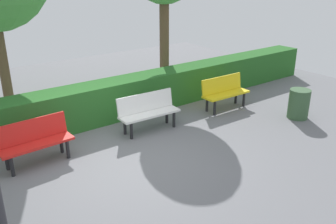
% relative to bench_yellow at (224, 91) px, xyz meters
% --- Properties ---
extents(ground_plane, '(17.68, 17.68, 0.00)m').
position_rel_bench_yellow_xyz_m(ground_plane, '(3.65, 0.88, -0.48)').
color(ground_plane, slate).
extents(bench_yellow, '(1.38, 0.48, 0.86)m').
position_rel_bench_yellow_xyz_m(bench_yellow, '(0.00, 0.00, 0.00)').
color(bench_yellow, yellow).
rests_on(bench_yellow, ground_plane).
extents(bench_white, '(1.47, 0.52, 0.86)m').
position_rel_bench_yellow_xyz_m(bench_white, '(2.43, -0.06, 0.00)').
color(bench_white, white).
rests_on(bench_white, ground_plane).
extents(bench_red, '(1.40, 0.51, 0.86)m').
position_rel_bench_yellow_xyz_m(bench_red, '(5.03, -0.07, 0.00)').
color(bench_red, red).
rests_on(bench_red, ground_plane).
extents(hedge_row, '(13.68, 0.76, 0.95)m').
position_rel_bench_yellow_xyz_m(hedge_row, '(2.48, -1.21, -0.00)').
color(hedge_row, '#266023').
rests_on(hedge_row, ground_plane).
extents(trash_bin, '(0.51, 0.51, 0.74)m').
position_rel_bench_yellow_xyz_m(trash_bin, '(-1.01, 1.62, -0.11)').
color(trash_bin, '#385938').
rests_on(trash_bin, ground_plane).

